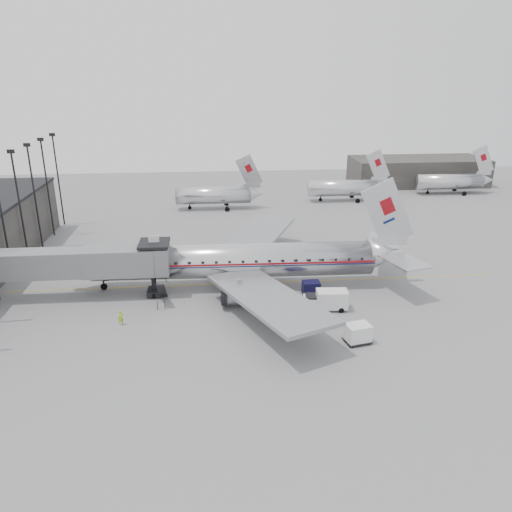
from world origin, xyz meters
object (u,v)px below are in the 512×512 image
(baggage_cart_navy, at_px, (311,288))
(baggage_cart_white, at_px, (358,333))
(ramp_worker, at_px, (121,318))
(service_van, at_px, (326,300))
(airliner, at_px, (240,261))

(baggage_cart_navy, distance_m, baggage_cart_white, 11.49)
(baggage_cart_navy, distance_m, ramp_worker, 21.60)
(service_van, xyz_separation_m, ramp_worker, (-21.77, -1.52, -0.38))
(airliner, xyz_separation_m, baggage_cart_navy, (8.06, -3.21, -2.44))
(baggage_cart_navy, bearing_deg, service_van, -78.44)
(baggage_cart_white, relative_size, ramp_worker, 1.76)
(airliner, height_order, ramp_worker, airliner)
(baggage_cart_white, bearing_deg, baggage_cart_navy, 89.12)
(airliner, relative_size, baggage_cart_navy, 19.87)
(airliner, height_order, baggage_cart_navy, airliner)
(service_van, relative_size, ramp_worker, 3.09)
(baggage_cart_white, distance_m, ramp_worker, 23.90)
(airliner, relative_size, service_van, 8.60)
(service_van, xyz_separation_m, baggage_cart_navy, (-0.88, 4.00, -0.30))
(airliner, distance_m, baggage_cart_white, 17.94)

